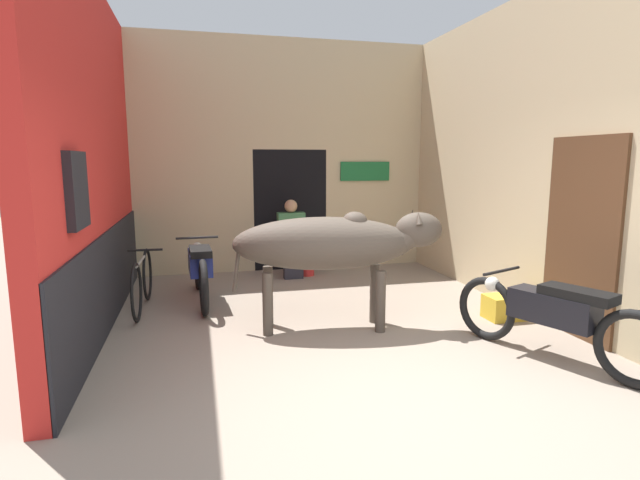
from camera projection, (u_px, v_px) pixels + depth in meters
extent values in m
plane|color=gray|center=(393.00, 398.00, 3.93)|extent=(30.00, 30.00, 0.00)
cube|color=red|center=(91.00, 155.00, 5.37)|extent=(0.18, 4.87, 3.82)
cube|color=black|center=(109.00, 279.00, 5.61)|extent=(0.03, 4.87, 1.07)
cube|color=black|center=(76.00, 190.00, 4.13)|extent=(0.08, 0.56, 0.64)
cube|color=#C6B289|center=(283.00, 95.00, 8.23)|extent=(4.89, 0.18, 1.79)
cube|color=#C6B289|center=(195.00, 212.00, 8.18)|extent=(1.92, 0.18, 2.03)
cube|color=#C6B289|center=(371.00, 208.00, 8.90)|extent=(1.72, 0.18, 2.03)
cube|color=black|center=(286.00, 208.00, 8.90)|extent=(1.25, 0.90, 2.03)
cube|color=#196633|center=(365.00, 171.00, 8.66)|extent=(0.89, 0.03, 0.33)
cube|color=#C6B289|center=(506.00, 156.00, 6.57)|extent=(0.18, 4.87, 3.82)
cube|color=#51331E|center=(581.00, 238.00, 5.18)|extent=(0.05, 1.00, 2.10)
ellipsoid|color=#4C4238|center=(323.00, 243.00, 5.41)|extent=(2.03, 0.91, 0.58)
ellipsoid|color=#4C4238|center=(355.00, 221.00, 5.41)|extent=(0.31, 0.28, 0.21)
cylinder|color=#4C4238|center=(405.00, 238.00, 5.48)|extent=(0.42, 0.33, 0.38)
ellipsoid|color=#4C4238|center=(419.00, 230.00, 5.48)|extent=(0.57, 0.41, 0.39)
cylinder|color=#4C4238|center=(237.00, 264.00, 5.37)|extent=(0.13, 0.06, 0.61)
cylinder|color=#4C4238|center=(375.00, 293.00, 5.73)|extent=(0.11, 0.11, 0.68)
cylinder|color=#4C4238|center=(381.00, 301.00, 5.40)|extent=(0.11, 0.11, 0.68)
cylinder|color=#4C4238|center=(268.00, 296.00, 5.62)|extent=(0.11, 0.11, 0.68)
cylinder|color=#4C4238|center=(268.00, 304.00, 5.29)|extent=(0.11, 0.11, 0.68)
cone|color=#473D33|center=(412.00, 215.00, 5.59)|extent=(0.09, 0.14, 0.17)
cone|color=#473D33|center=(419.00, 218.00, 5.32)|extent=(0.09, 0.14, 0.17)
torus|color=black|center=(635.00, 349.00, 4.05)|extent=(0.33, 0.64, 0.66)
torus|color=black|center=(486.00, 308.00, 5.18)|extent=(0.33, 0.64, 0.66)
cube|color=black|center=(553.00, 308.00, 4.59)|extent=(0.56, 0.82, 0.28)
cube|color=black|center=(578.00, 294.00, 4.39)|extent=(0.48, 0.67, 0.09)
cylinder|color=black|center=(502.00, 271.00, 4.99)|extent=(0.55, 0.25, 0.03)
sphere|color=silver|center=(492.00, 284.00, 5.09)|extent=(0.15, 0.15, 0.15)
torus|color=black|center=(204.00, 288.00, 5.97)|extent=(0.11, 0.69, 0.69)
torus|color=black|center=(198.00, 266.00, 7.21)|extent=(0.11, 0.69, 0.69)
cube|color=navy|center=(200.00, 262.00, 6.56)|extent=(0.32, 0.73, 0.28)
cube|color=black|center=(200.00, 251.00, 6.34)|extent=(0.29, 0.59, 0.09)
cylinder|color=black|center=(197.00, 238.00, 7.00)|extent=(0.58, 0.06, 0.03)
sphere|color=silver|center=(197.00, 247.00, 7.11)|extent=(0.15, 0.15, 0.15)
torus|color=black|center=(137.00, 292.00, 5.75)|extent=(0.06, 0.69, 0.69)
torus|color=black|center=(147.00, 274.00, 6.67)|extent=(0.06, 0.69, 0.69)
cylinder|color=#B7B2A8|center=(141.00, 261.00, 6.17)|extent=(0.06, 0.78, 0.03)
cylinder|color=black|center=(145.00, 250.00, 6.53)|extent=(0.44, 0.05, 0.03)
cube|color=#282833|center=(293.00, 265.00, 7.89)|extent=(0.30, 0.14, 0.44)
cube|color=#282833|center=(292.00, 247.00, 7.93)|extent=(0.30, 0.32, 0.11)
cube|color=#386B42|center=(291.00, 229.00, 7.96)|extent=(0.43, 0.20, 0.54)
sphere|color=tan|center=(291.00, 206.00, 7.90)|extent=(0.20, 0.20, 0.20)
cylinder|color=red|center=(307.00, 263.00, 8.11)|extent=(0.24, 0.24, 0.41)
cylinder|color=red|center=(307.00, 250.00, 8.07)|extent=(0.34, 0.34, 0.04)
cube|color=gold|center=(504.00, 307.00, 5.88)|extent=(0.44, 0.32, 0.28)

